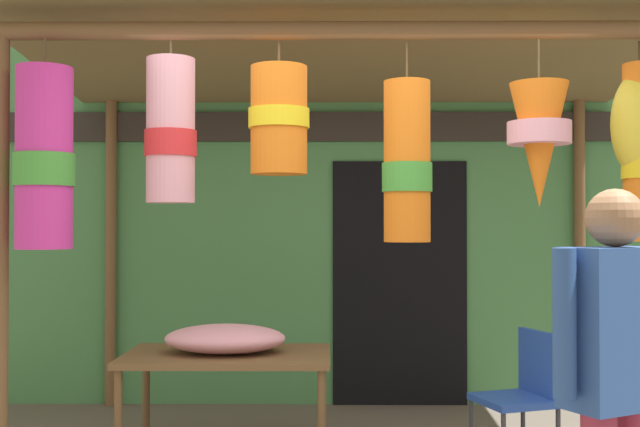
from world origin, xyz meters
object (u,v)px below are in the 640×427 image
display_table (228,363)px  folding_chair (525,389)px  vendor_in_orange (616,366)px  flower_heap_on_table (227,339)px

display_table → folding_chair: 1.82m
folding_chair → vendor_in_orange: (-0.10, -1.75, 0.44)m
display_table → vendor_in_orange: size_ratio=0.80×
flower_heap_on_table → vendor_in_orange: (1.70, -2.02, 0.19)m
flower_heap_on_table → folding_chair: bearing=-8.4°
folding_chair → vendor_in_orange: bearing=-93.2°
flower_heap_on_table → vendor_in_orange: bearing=-49.9°
flower_heap_on_table → display_table: bearing=91.8°
folding_chair → vendor_in_orange: vendor_in_orange is taller
flower_heap_on_table → vendor_in_orange: vendor_in_orange is taller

